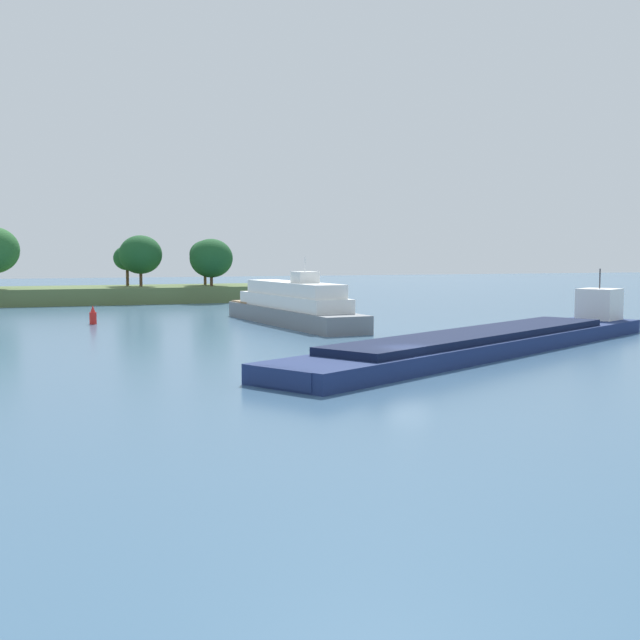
# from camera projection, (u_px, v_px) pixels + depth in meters

# --- Properties ---
(ground_plane) EXTENTS (400.00, 400.00, 0.00)m
(ground_plane) POSITION_uv_depth(u_px,v_px,m) (408.00, 375.00, 48.09)
(ground_plane) COLOR #3D607F
(treeline_island) EXTENTS (81.38, 13.05, 10.67)m
(treeline_island) POSITION_uv_depth(u_px,v_px,m) (51.00, 284.00, 114.72)
(treeline_island) COLOR #566B3D
(treeline_island) RESTS_ON ground
(white_riverboat) EXTENTS (6.77, 26.03, 6.76)m
(white_riverboat) POSITION_uv_depth(u_px,v_px,m) (292.00, 306.00, 81.99)
(white_riverboat) COLOR slate
(white_riverboat) RESTS_ON ground
(cargo_barge) EXTENTS (41.18, 26.44, 5.74)m
(cargo_barge) POSITION_uv_depth(u_px,v_px,m) (496.00, 339.00, 59.80)
(cargo_barge) COLOR navy
(cargo_barge) RESTS_ON ground
(channel_buoy_red) EXTENTS (0.70, 0.70, 1.90)m
(channel_buoy_red) POSITION_uv_depth(u_px,v_px,m) (93.00, 316.00, 82.25)
(channel_buoy_red) COLOR red
(channel_buoy_red) RESTS_ON ground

